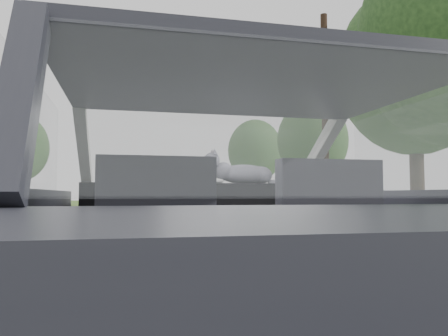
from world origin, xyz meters
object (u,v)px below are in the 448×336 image
other_car (119,198)px  highway_sign (239,192)px  subject_car (226,233)px  cat (244,173)px  utility_pole (325,116)px

other_car → highway_sign: bearing=19.2°
subject_car → cat: 0.77m
highway_sign → utility_pole: bearing=-67.8°
cat → subject_car: bearing=-119.2°
cat → utility_pole: utility_pole is taller
highway_sign → other_car: bearing=-148.9°
other_car → utility_pole: (7.62, -11.31, 3.17)m
cat → highway_sign: 25.44m
utility_pole → other_car: bearing=124.0°
subject_car → utility_pole: size_ratio=0.51×
subject_car → other_car: bearing=91.9°
highway_sign → utility_pole: size_ratio=0.28×
subject_car → highway_sign: size_ratio=1.83×
subject_car → highway_sign: bearing=74.8°
other_car → highway_sign: size_ratio=2.04×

